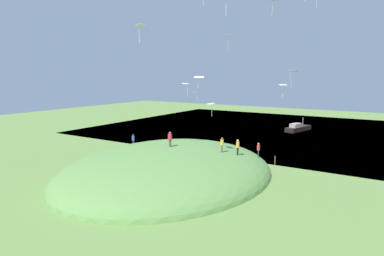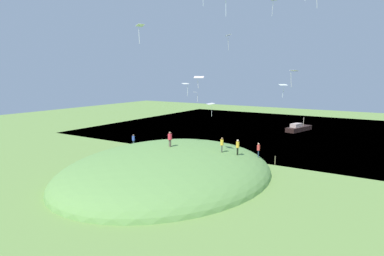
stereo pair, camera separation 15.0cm
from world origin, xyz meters
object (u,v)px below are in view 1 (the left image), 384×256
at_px(kite_8, 199,77).
at_px(boat_on_lake, 298,128).
at_px(kite_12, 294,72).
at_px(kite_5, 140,27).
at_px(kite_13, 228,36).
at_px(kite_0, 274,0).
at_px(person_walking_path, 238,145).
at_px(kite_10, 283,85).
at_px(person_on_hilltop, 258,148).
at_px(kite_3, 211,104).
at_px(person_with_child, 170,137).
at_px(mooring_post, 275,160).
at_px(person_watching_kites, 133,139).
at_px(kite_7, 195,93).
at_px(kite_2, 186,84).
at_px(person_near_shore, 222,143).

bearing_deg(kite_8, boat_on_lake, 176.34).
relative_size(kite_8, kite_12, 0.68).
distance_m(kite_5, kite_13, 15.99).
distance_m(kite_0, kite_8, 12.22).
bearing_deg(person_walking_path, kite_10, -6.70).
xyz_separation_m(person_on_hilltop, kite_13, (-4.68, -6.76, 14.28)).
distance_m(kite_3, kite_12, 11.26).
distance_m(person_with_child, mooring_post, 14.67).
xyz_separation_m(boat_on_lake, kite_0, (31.32, 4.59, 19.44)).
height_order(person_watching_kites, kite_0, kite_0).
height_order(kite_7, kite_10, kite_10).
xyz_separation_m(kite_2, kite_13, (-3.78, 4.56, 6.66)).
relative_size(kite_3, kite_7, 0.98).
bearing_deg(person_near_shore, mooring_post, 135.28).
bearing_deg(person_on_hilltop, person_watching_kites, -105.13).
xyz_separation_m(kite_2, mooring_post, (-2.33, 12.43, -9.76)).
height_order(person_watching_kites, kite_3, kite_3).
bearing_deg(kite_12, mooring_post, -113.43).
distance_m(boat_on_lake, mooring_post, 28.74).
bearing_deg(person_near_shore, person_on_hilltop, 132.26).
xyz_separation_m(kite_5, kite_12, (-13.45, 12.24, -4.55)).
bearing_deg(kite_0, person_walking_path, -28.17).
height_order(boat_on_lake, person_walking_path, person_walking_path).
height_order(boat_on_lake, person_on_hilltop, person_on_hilltop).
bearing_deg(mooring_post, kite_12, 66.57).
height_order(kite_3, kite_12, kite_12).
distance_m(person_near_shore, person_watching_kites, 15.74).
relative_size(person_with_child, kite_8, 1.28).
height_order(person_near_shore, person_watching_kites, person_near_shore).
distance_m(boat_on_lake, person_walking_path, 35.69).
height_order(boat_on_lake, mooring_post, boat_on_lake).
relative_size(kite_8, kite_13, 0.66).
distance_m(kite_2, mooring_post, 15.97).
relative_size(boat_on_lake, mooring_post, 6.53).
bearing_deg(boat_on_lake, kite_13, 7.69).
distance_m(kite_7, kite_8, 11.86).
height_order(kite_2, kite_5, kite_5).
height_order(boat_on_lake, kite_7, kite_7).
bearing_deg(kite_12, person_walking_path, -34.70).
bearing_deg(mooring_post, person_on_hilltop, -18.98).
bearing_deg(kite_7, person_near_shore, 44.52).
bearing_deg(kite_2, kite_12, 95.53).
xyz_separation_m(kite_2, kite_5, (12.04, 2.31, 6.23)).
height_order(person_walking_path, kite_8, kite_8).
xyz_separation_m(person_with_child, person_watching_kites, (-4.91, -10.17, -2.01)).
relative_size(person_with_child, kite_7, 1.19).
xyz_separation_m(kite_2, kite_12, (-1.41, 14.55, 1.68)).
distance_m(person_walking_path, kite_2, 13.15).
height_order(kite_3, kite_8, kite_8).
relative_size(person_watching_kites, kite_12, 0.84).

